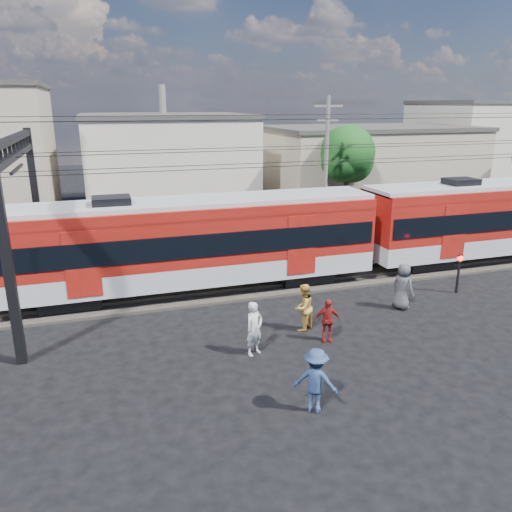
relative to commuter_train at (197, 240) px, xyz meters
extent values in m
plane|color=black|center=(3.30, -8.00, -2.40)|extent=(120.00, 120.00, 0.00)
cube|color=#2D2823|center=(3.30, 0.00, -2.34)|extent=(70.00, 3.40, 0.12)
cube|color=#59544C|center=(3.30, -0.75, -2.22)|extent=(70.00, 0.12, 0.12)
cube|color=#59544C|center=(3.30, 0.75, -2.22)|extent=(70.00, 0.12, 0.12)
cube|color=black|center=(-5.33, 0.00, -2.05)|extent=(2.40, 2.20, 0.70)
cube|color=black|center=(4.91, 0.00, -2.05)|extent=(2.40, 2.20, 0.70)
cube|color=#ACAFB4|center=(-0.21, 0.00, -1.25)|extent=(16.00, 3.00, 0.90)
cube|color=maroon|center=(-0.21, 0.00, 0.40)|extent=(16.00, 3.00, 2.40)
cube|color=black|center=(-0.21, 0.00, 0.15)|extent=(15.68, 3.08, 0.95)
cube|color=#ACAFB4|center=(-0.21, 0.00, 1.65)|extent=(16.00, 2.60, 0.25)
cube|color=black|center=(11.47, 0.00, -2.05)|extent=(2.40, 2.20, 0.70)
cube|color=#ACAFB4|center=(16.59, 0.00, -1.25)|extent=(16.00, 3.00, 0.90)
cube|color=maroon|center=(16.59, 0.00, 0.40)|extent=(16.00, 3.00, 2.40)
cube|color=black|center=(16.59, 0.00, 0.15)|extent=(15.68, 3.08, 0.95)
cube|color=#ACAFB4|center=(16.59, 0.00, 1.65)|extent=(16.00, 2.60, 0.25)
cube|color=black|center=(-6.70, -4.50, 1.10)|extent=(0.30, 0.30, 7.00)
cube|color=black|center=(-6.70, 4.50, 1.10)|extent=(0.30, 0.30, 7.00)
cube|color=black|center=(-6.70, 0.00, 4.40)|extent=(0.25, 9.30, 0.25)
cube|color=black|center=(-6.70, 0.00, 3.80)|extent=(0.25, 9.30, 0.25)
cylinder|color=black|center=(3.30, -0.70, 3.10)|extent=(70.00, 0.03, 0.03)
cylinder|color=black|center=(3.30, 0.70, 3.10)|extent=(70.00, 0.03, 0.03)
cylinder|color=black|center=(3.30, -0.70, 3.80)|extent=(70.00, 0.03, 0.03)
cylinder|color=black|center=(3.30, 0.70, 3.80)|extent=(70.00, 0.03, 0.03)
cylinder|color=black|center=(3.30, -3.50, 5.10)|extent=(70.00, 0.03, 0.03)
cylinder|color=black|center=(3.30, 3.50, 5.10)|extent=(70.00, 0.03, 0.03)
cube|color=beige|center=(1.30, 19.00, 1.10)|extent=(12.00, 12.00, 7.00)
cube|color=#3F3D3A|center=(1.30, 19.00, 4.75)|extent=(12.24, 12.24, 0.30)
cube|color=#9F8F79|center=(17.30, 16.00, 0.60)|extent=(16.00, 10.00, 6.00)
cube|color=#3F3D3A|center=(17.30, 16.00, 3.75)|extent=(16.32, 10.20, 0.30)
cube|color=beige|center=(31.30, 20.00, 1.60)|extent=(10.00, 10.00, 8.00)
cube|color=#3F3D3A|center=(31.30, 20.00, 5.75)|extent=(10.20, 10.20, 0.30)
cylinder|color=slate|center=(9.30, 7.00, 1.85)|extent=(0.24, 0.24, 8.50)
cube|color=slate|center=(9.30, 7.00, 5.50)|extent=(1.80, 0.12, 0.12)
cube|color=slate|center=(9.30, 7.00, 4.70)|extent=(1.40, 0.12, 0.12)
cylinder|color=#382619|center=(12.30, 10.00, -0.44)|extent=(0.36, 0.36, 3.92)
sphere|color=#144614|center=(12.30, 10.00, 2.50)|extent=(3.64, 3.64, 3.64)
sphere|color=#144614|center=(12.90, 10.30, 1.80)|extent=(2.80, 2.80, 2.80)
imported|color=silver|center=(0.65, -6.21, -1.48)|extent=(0.80, 0.69, 1.85)
imported|color=gold|center=(2.92, -4.98, -1.51)|extent=(1.09, 1.02, 1.78)
imported|color=navy|center=(1.26, -9.79, -1.48)|extent=(1.36, 1.25, 1.84)
imported|color=maroon|center=(3.36, -6.08, -1.61)|extent=(0.99, 0.58, 1.58)
imported|color=#49494D|center=(7.54, -4.34, -1.44)|extent=(0.94, 1.10, 1.92)
cylinder|color=black|center=(10.87, -3.54, -1.58)|extent=(0.11, 0.11, 1.65)
sphere|color=#FF140C|center=(10.87, -3.54, -0.80)|extent=(0.26, 0.26, 0.26)
cube|color=black|center=(10.87, -3.54, -0.80)|extent=(0.23, 0.05, 0.32)
camera|label=1|loc=(-3.83, -20.57, 5.64)|focal=35.00mm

